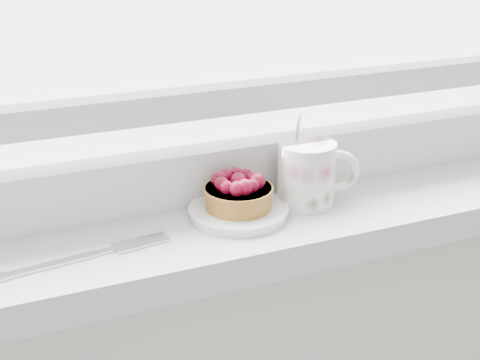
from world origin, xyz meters
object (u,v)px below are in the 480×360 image
raspberry_tart (238,192)px  fork (81,257)px  saucer (238,211)px  floral_mug (309,172)px

raspberry_tart → fork: 0.20m
saucer → floral_mug: 0.10m
saucer → floral_mug: (0.10, 0.00, 0.04)m
raspberry_tart → fork: bearing=-170.8°
raspberry_tart → floral_mug: 0.10m
raspberry_tart → floral_mug: (0.10, 0.00, 0.01)m
saucer → floral_mug: size_ratio=1.05×
fork → floral_mug: bearing=6.3°
floral_mug → fork: 0.30m
fork → raspberry_tart: bearing=9.2°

